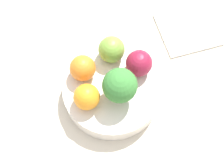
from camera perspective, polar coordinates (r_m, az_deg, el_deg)
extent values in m
plane|color=gray|center=(0.66, 0.00, -2.64)|extent=(6.00, 6.00, 0.00)
cube|color=beige|center=(0.65, 0.00, -2.31)|extent=(1.20, 1.20, 0.02)
cylinder|color=silver|center=(0.62, 0.00, -1.21)|extent=(0.19, 0.19, 0.04)
cylinder|color=#99C17A|center=(0.58, 1.45, -1.60)|extent=(0.02, 0.02, 0.02)
sphere|color=#387A33|center=(0.55, 1.54, -0.21)|extent=(0.06, 0.06, 0.06)
sphere|color=olive|center=(0.61, -0.09, 6.33)|extent=(0.05, 0.05, 0.05)
sphere|color=maroon|center=(0.60, 4.80, 4.01)|extent=(0.05, 0.05, 0.05)
sphere|color=orange|center=(0.57, -4.69, -2.31)|extent=(0.05, 0.05, 0.05)
sphere|color=orange|center=(0.59, -5.39, 2.90)|extent=(0.05, 0.05, 0.05)
cube|color=white|center=(0.73, 13.67, 9.70)|extent=(0.16, 0.15, 0.01)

